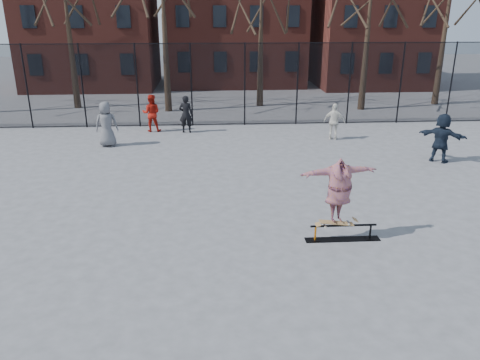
{
  "coord_description": "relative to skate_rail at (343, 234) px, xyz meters",
  "views": [
    {
      "loc": [
        -0.48,
        -9.97,
        5.51
      ],
      "look_at": [
        0.24,
        1.5,
        1.28
      ],
      "focal_mm": 35.0,
      "sensor_mm": 36.0,
      "label": 1
    }
  ],
  "objects": [
    {
      "name": "skater",
      "position": [
        -0.19,
        -0.0,
        1.18
      ],
      "size": [
        2.07,
        0.91,
        1.63
      ],
      "primitive_type": "imported",
      "rotation": [
        0.0,
        0.0,
        0.19
      ],
      "color": "#63378B",
      "rests_on": "skateboard"
    },
    {
      "name": "fence",
      "position": [
        -2.79,
        12.56,
        1.89
      ],
      "size": [
        34.03,
        0.07,
        4.0
      ],
      "color": "black",
      "rests_on": "ground"
    },
    {
      "name": "bystander_white",
      "position": [
        2.18,
        9.53,
        0.64
      ],
      "size": [
        1.02,
        0.74,
        1.61
      ],
      "primitive_type": "imported",
      "rotation": [
        0.0,
        0.0,
        2.72
      ],
      "color": "silver",
      "rests_on": "ground"
    },
    {
      "name": "bystander_red",
      "position": [
        -6.06,
        11.56,
        0.71
      ],
      "size": [
        0.87,
        0.69,
        1.74
      ],
      "primitive_type": "imported",
      "rotation": [
        0.0,
        0.0,
        3.11
      ],
      "color": "#AC180F",
      "rests_on": "ground"
    },
    {
      "name": "bystander_black",
      "position": [
        -4.43,
        11.23,
        0.71
      ],
      "size": [
        0.67,
        0.47,
        1.74
      ],
      "primitive_type": "imported",
      "rotation": [
        0.0,
        0.0,
        3.05
      ],
      "color": "black",
      "rests_on": "ground"
    },
    {
      "name": "bystander_navy",
      "position": [
        5.38,
        6.11,
        0.77
      ],
      "size": [
        1.71,
        1.49,
        1.87
      ],
      "primitive_type": "imported",
      "rotation": [
        0.0,
        0.0,
        2.49
      ],
      "color": "#182231",
      "rests_on": "ground"
    },
    {
      "name": "skateboard",
      "position": [
        -0.19,
        -0.0,
        0.31
      ],
      "size": [
        0.92,
        0.22,
        0.11
      ],
      "primitive_type": null,
      "color": "#A27540",
      "rests_on": "skate_rail"
    },
    {
      "name": "ground",
      "position": [
        -2.78,
        -0.44,
        -0.16
      ],
      "size": [
        100.0,
        100.0,
        0.0
      ],
      "primitive_type": "plane",
      "color": "#5C5C61"
    },
    {
      "name": "bystander_grey",
      "position": [
        -7.65,
        9.09,
        0.79
      ],
      "size": [
        0.98,
        0.69,
        1.9
      ],
      "primitive_type": "imported",
      "rotation": [
        0.0,
        0.0,
        3.24
      ],
      "color": "#5E5E62",
      "rests_on": "ground"
    },
    {
      "name": "rowhouses",
      "position": [
        -2.06,
        25.56,
        5.9
      ],
      "size": [
        29.0,
        7.0,
        13.0
      ],
      "color": "maroon",
      "rests_on": "ground"
    },
    {
      "name": "skate_rail",
      "position": [
        0.0,
        0.0,
        0.0
      ],
      "size": [
        1.9,
        0.29,
        0.42
      ],
      "color": "black",
      "rests_on": "ground"
    }
  ]
}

